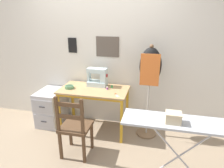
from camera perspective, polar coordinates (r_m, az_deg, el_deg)
The scene contains 13 objects.
ground_plane at distance 3.35m, azimuth -6.49°, elevation -15.47°, with size 14.00×14.00×0.00m, color gray.
wall_back at distance 3.44m, azimuth -3.53°, elevation 8.82°, with size 10.00×0.07×2.55m.
sewing_table at distance 3.27m, azimuth -5.24°, elevation -3.01°, with size 1.10×0.61×0.76m.
sewing_machine at distance 3.33m, azimuth -3.91°, elevation 1.80°, with size 0.34×0.19×0.33m.
fabric_bowl at distance 3.32m, azimuth -12.12°, elevation -0.82°, with size 0.15×0.15×0.05m.
scissors at distance 3.00m, azimuth 1.23°, elevation -3.07°, with size 0.10×0.14×0.01m.
thread_spool_near_machine at distance 3.20m, azimuth -1.39°, elevation -1.21°, with size 0.04×0.04×0.04m.
thread_spool_mid_table at distance 3.27m, azimuth -0.03°, elevation -0.73°, with size 0.04×0.04×0.04m.
wooden_chair at distance 2.83m, azimuth -10.56°, elevation -12.09°, with size 0.40×0.38×0.94m.
filing_cabinet at distance 3.79m, azimuth -16.92°, elevation -6.35°, with size 0.41×0.57×0.62m.
dress_form at distance 3.05m, azimuth 10.82°, elevation 3.51°, with size 0.33×0.32×1.50m.
ironing_board at distance 2.24m, azimuth 19.54°, elevation -11.11°, with size 1.26×0.35×0.86m.
storage_box at distance 2.15m, azimuth 17.13°, elevation -9.15°, with size 0.16×0.13×0.11m.
Camera 1 is at (0.98, -2.56, 1.91)m, focal length 32.00 mm.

